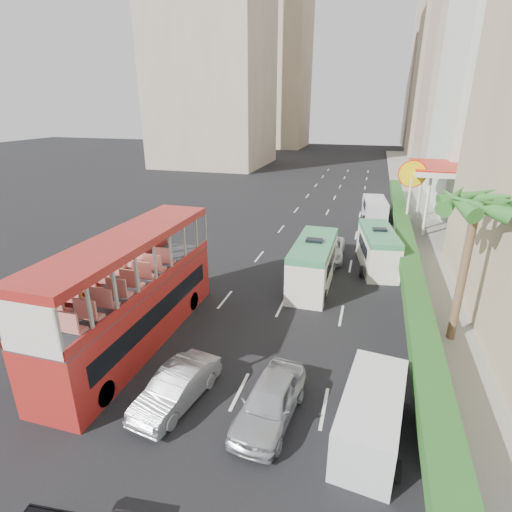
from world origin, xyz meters
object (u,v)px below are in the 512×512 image
at_px(car_silver_lane_a, 178,402).
at_px(palm_tree, 463,274).
at_px(car_silver_lane_b, 270,418).
at_px(double_decker_bus, 132,291).
at_px(minibus_far, 377,249).
at_px(van_asset, 327,258).
at_px(shell_station, 448,198).
at_px(minibus_near, 313,264).
at_px(panel_van_near, 371,415).
at_px(panel_van_far, 375,209).

distance_m(car_silver_lane_a, palm_tree, 12.92).
bearing_deg(car_silver_lane_b, double_decker_bus, 162.64).
bearing_deg(palm_tree, car_silver_lane_b, -134.04).
xyz_separation_m(car_silver_lane_b, minibus_far, (3.37, 15.30, 1.28)).
bearing_deg(minibus_far, car_silver_lane_a, -123.23).
height_order(minibus_far, palm_tree, palm_tree).
distance_m(van_asset, shell_station, 13.55).
distance_m(car_silver_lane_a, minibus_near, 11.95).
distance_m(van_asset, palm_tree, 11.84).
bearing_deg(panel_van_near, shell_station, 84.65).
distance_m(double_decker_bus, panel_van_near, 10.89).
distance_m(car_silver_lane_a, car_silver_lane_b, 3.44).
bearing_deg(van_asset, shell_station, 45.62).
bearing_deg(shell_station, minibus_near, -122.06).
xyz_separation_m(car_silver_lane_a, shell_station, (12.39, 26.18, 2.75)).
relative_size(car_silver_lane_b, minibus_far, 0.74).
relative_size(minibus_far, panel_van_near, 1.30).
xyz_separation_m(car_silver_lane_a, minibus_near, (3.16, 11.44, 1.39)).
bearing_deg(double_decker_bus, palm_tree, 16.16).
height_order(minibus_near, shell_station, shell_station).
relative_size(minibus_near, palm_tree, 0.98).
height_order(minibus_near, palm_tree, palm_tree).
distance_m(minibus_near, shell_station, 17.44).
xyz_separation_m(car_silver_lane_a, van_asset, (3.49, 16.34, 0.00)).
relative_size(panel_van_far, shell_station, 0.60).
xyz_separation_m(van_asset, palm_tree, (6.70, -9.16, 3.38)).
xyz_separation_m(double_decker_bus, palm_tree, (13.80, 4.00, 0.85)).
xyz_separation_m(double_decker_bus, van_asset, (7.10, 13.16, -2.53)).
height_order(van_asset, palm_tree, palm_tree).
relative_size(car_silver_lane_b, panel_van_near, 0.96).
height_order(minibus_near, panel_van_near, minibus_near).
bearing_deg(car_silver_lane_b, van_asset, 95.46).
distance_m(minibus_far, shell_station, 12.15).
bearing_deg(panel_van_far, palm_tree, -86.09).
bearing_deg(shell_station, car_silver_lane_b, -109.02).
distance_m(car_silver_lane_b, minibus_far, 15.72).
xyz_separation_m(panel_van_near, panel_van_far, (-0.26, 27.55, 0.08)).
relative_size(double_decker_bus, van_asset, 2.30).
bearing_deg(car_silver_lane_b, car_silver_lane_a, -171.17).
relative_size(car_silver_lane_b, shell_station, 0.53).
bearing_deg(panel_van_near, car_silver_lane_a, -170.67).
distance_m(double_decker_bus, car_silver_lane_b, 8.06).
distance_m(minibus_far, palm_tree, 9.22).
bearing_deg(double_decker_bus, car_silver_lane_a, -41.38).
bearing_deg(palm_tree, minibus_near, 148.77).
height_order(car_silver_lane_a, van_asset, van_asset).
height_order(minibus_far, panel_van_far, minibus_far).
relative_size(double_decker_bus, panel_van_near, 2.48).
relative_size(car_silver_lane_a, panel_van_near, 0.91).
xyz_separation_m(double_decker_bus, car_silver_lane_b, (7.04, -2.99, -2.53)).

